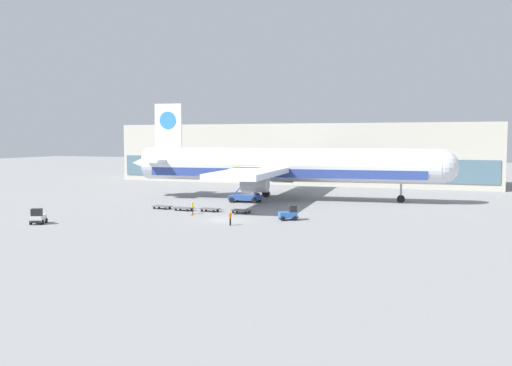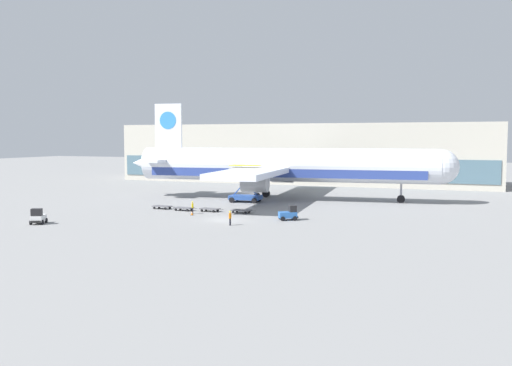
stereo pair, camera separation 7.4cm
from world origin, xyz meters
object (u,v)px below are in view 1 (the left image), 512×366
object	(u,v)px
ground_crew_near	(230,217)
baggage_dolly_trail	(241,210)
ground_crew_far	(193,206)
traffic_cone_near	(192,213)
baggage_tug_foreground	(289,214)
baggage_tug_mid	(38,217)
baggage_dolly_second	(184,208)
scissor_lift_loader	(245,188)
baggage_dolly_third	(210,209)
airplane_main	(280,166)
baggage_dolly_lead	(162,206)

from	to	relation	value
ground_crew_near	baggage_dolly_trail	bearing A→B (deg)	-165.77
ground_crew_near	ground_crew_far	distance (m)	12.23
baggage_dolly_trail	traffic_cone_near	bearing A→B (deg)	-137.99
baggage_tug_foreground	baggage_tug_mid	bearing A→B (deg)	176.61
baggage_dolly_second	ground_crew_near	bearing A→B (deg)	-37.65
ground_crew_far	scissor_lift_loader	bearing A→B (deg)	-22.91
baggage_dolly_trail	ground_crew_far	distance (m)	6.99
baggage_dolly_third	traffic_cone_near	xyz separation A→B (m)	(-0.60, -4.41, -0.10)
baggage_dolly_trail	ground_crew_near	distance (m)	11.53
baggage_dolly_third	baggage_tug_foreground	bearing A→B (deg)	-13.52
baggage_tug_foreground	baggage_dolly_trail	distance (m)	9.52
baggage_dolly_second	baggage_dolly_trail	world-z (taller)	same
baggage_dolly_third	traffic_cone_near	distance (m)	4.45
baggage_dolly_second	ground_crew_far	distance (m)	3.95
baggage_dolly_trail	ground_crew_far	bearing A→B (deg)	-149.70
baggage_dolly_second	traffic_cone_near	bearing A→B (deg)	-45.80
ground_crew_far	baggage_tug_foreground	bearing A→B (deg)	-111.70
baggage_dolly_second	ground_crew_far	size ratio (longest dim) A/B	2.10
airplane_main	traffic_cone_near	distance (m)	24.80
airplane_main	ground_crew_far	distance (m)	23.50
baggage_tug_mid	baggage_dolly_lead	bearing A→B (deg)	135.02
baggage_tug_foreground	ground_crew_far	size ratio (longest dim) A/B	1.58
scissor_lift_loader	ground_crew_far	bearing A→B (deg)	-100.97
baggage_dolly_lead	baggage_dolly_third	size ratio (longest dim) A/B	1.00
ground_crew_far	baggage_tug_mid	bearing A→B (deg)	120.86
ground_crew_far	baggage_dolly_second	bearing A→B (deg)	29.24
baggage_tug_mid	baggage_dolly_second	size ratio (longest dim) A/B	0.75
ground_crew_near	baggage_tug_foreground	bearing A→B (deg)	140.37
airplane_main	baggage_dolly_trail	xyz separation A→B (m)	(0.79, -19.15, -5.45)
traffic_cone_near	ground_crew_near	bearing A→B (deg)	-36.49
baggage_dolly_third	scissor_lift_loader	bearing A→B (deg)	92.35
airplane_main	scissor_lift_loader	bearing A→B (deg)	-130.56
ground_crew_far	traffic_cone_near	world-z (taller)	ground_crew_far
scissor_lift_loader	baggage_dolly_third	bearing A→B (deg)	-96.81
ground_crew_far	airplane_main	bearing A→B (deg)	-31.86
ground_crew_far	baggage_dolly_third	bearing A→B (deg)	-39.81
ground_crew_near	traffic_cone_near	size ratio (longest dim) A/B	3.03
baggage_tug_foreground	baggage_dolly_third	distance (m)	14.11
baggage_tug_foreground	baggage_dolly_second	bearing A→B (deg)	137.76
airplane_main	baggage_dolly_second	size ratio (longest dim) A/B	15.53
airplane_main	scissor_lift_loader	world-z (taller)	airplane_main
baggage_tug_mid	scissor_lift_loader	bearing A→B (deg)	129.58
traffic_cone_near	baggage_tug_foreground	bearing A→B (deg)	1.85
ground_crew_far	baggage_dolly_lead	bearing A→B (deg)	47.02
baggage_dolly_third	baggage_dolly_lead	bearing A→B (deg)	-177.78
scissor_lift_loader	baggage_dolly_lead	xyz separation A→B (m)	(-8.20, -13.21, -1.93)
baggage_tug_foreground	baggage_dolly_third	world-z (taller)	baggage_tug_foreground
baggage_tug_foreground	baggage_dolly_trail	world-z (taller)	baggage_tug_foreground
ground_crew_near	ground_crew_far	size ratio (longest dim) A/B	1.02
scissor_lift_loader	ground_crew_near	xyz separation A→B (m)	(8.10, -24.20, -1.24)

